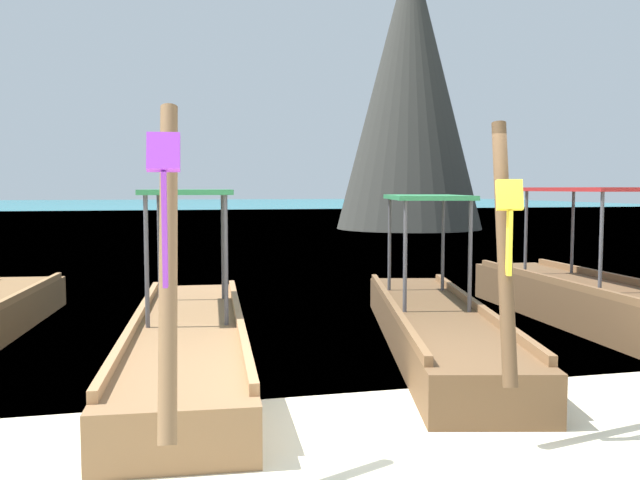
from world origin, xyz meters
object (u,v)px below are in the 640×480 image
object	(u,v)px
longtail_boat_yellow_ribbon	(435,323)
longtail_boat_orange_ribbon	(619,308)
karst_rock	(413,94)
longtail_boat_violet_ribbon	(188,337)

from	to	relation	value
longtail_boat_yellow_ribbon	longtail_boat_orange_ribbon	xyz separation A→B (m)	(2.81, 0.11, 0.05)
longtail_boat_yellow_ribbon	karst_rock	bearing A→B (deg)	69.51
longtail_boat_orange_ribbon	longtail_boat_yellow_ribbon	bearing A→B (deg)	-177.71
longtail_boat_yellow_ribbon	longtail_boat_orange_ribbon	distance (m)	2.81
longtail_boat_violet_ribbon	karst_rock	xyz separation A→B (m)	(12.24, 24.49, 6.48)
karst_rock	longtail_boat_orange_ribbon	bearing A→B (deg)	-104.56
karst_rock	longtail_boat_violet_ribbon	bearing A→B (deg)	-116.55
longtail_boat_violet_ribbon	longtail_boat_yellow_ribbon	xyz separation A→B (m)	(3.12, 0.09, 0.00)
longtail_boat_orange_ribbon	longtail_boat_violet_ribbon	bearing A→B (deg)	-178.00
longtail_boat_yellow_ribbon	longtail_boat_violet_ribbon	bearing A→B (deg)	-178.27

